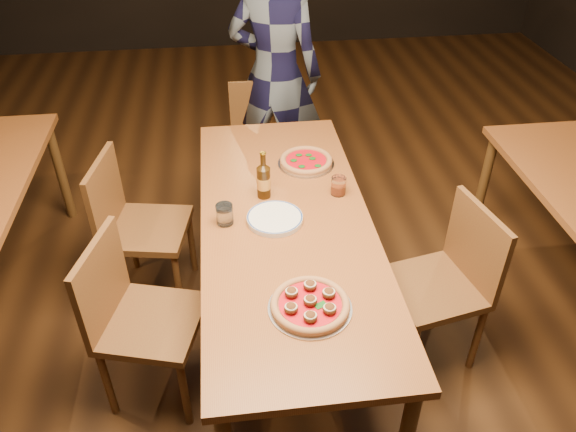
{
  "coord_description": "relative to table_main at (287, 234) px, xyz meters",
  "views": [
    {
      "loc": [
        -0.25,
        -2.08,
        2.34
      ],
      "look_at": [
        0.0,
        -0.05,
        0.82
      ],
      "focal_mm": 35.0,
      "sensor_mm": 36.0,
      "label": 1
    }
  ],
  "objects": [
    {
      "name": "pizza_meatball",
      "position": [
        0.02,
        -0.57,
        0.09
      ],
      "size": [
        0.33,
        0.33,
        0.06
      ],
      "rotation": [
        0.0,
        0.0,
        0.11
      ],
      "color": "#B7B7BF",
      "rests_on": "table_main"
    },
    {
      "name": "chair_main_nw",
      "position": [
        -0.65,
        -0.28,
        -0.22
      ],
      "size": [
        0.52,
        0.52,
        0.91
      ],
      "primitive_type": null,
      "rotation": [
        0.0,
        0.0,
        1.3
      ],
      "color": "#5F2A19",
      "rests_on": "ground"
    },
    {
      "name": "chair_end",
      "position": [
        -0.02,
        1.3,
        -0.25
      ],
      "size": [
        0.4,
        0.4,
        0.86
      ],
      "primitive_type": null,
      "rotation": [
        0.0,
        0.0,
        -0.01
      ],
      "color": "#5F2A19",
      "rests_on": "ground"
    },
    {
      "name": "diner",
      "position": [
        0.1,
        1.48,
        0.19
      ],
      "size": [
        0.73,
        0.6,
        1.73
      ],
      "primitive_type": "imported",
      "rotation": [
        0.0,
        0.0,
        2.8
      ],
      "color": "black",
      "rests_on": "ground"
    },
    {
      "name": "amber_glass",
      "position": [
        0.28,
        0.2,
        0.12
      ],
      "size": [
        0.07,
        0.07,
        0.09
      ],
      "primitive_type": "cylinder",
      "color": "#9C3711",
      "rests_on": "table_main"
    },
    {
      "name": "ground",
      "position": [
        0.0,
        0.0,
        -0.68
      ],
      "size": [
        9.0,
        9.0,
        0.0
      ],
      "primitive_type": "plane",
      "color": "black"
    },
    {
      "name": "water_glass",
      "position": [
        -0.29,
        0.03,
        0.12
      ],
      "size": [
        0.08,
        0.08,
        0.1
      ],
      "primitive_type": "cylinder",
      "color": "white",
      "rests_on": "table_main"
    },
    {
      "name": "pizza_margherita",
      "position": [
        0.17,
        0.5,
        0.09
      ],
      "size": [
        0.31,
        0.31,
        0.04
      ],
      "rotation": [
        0.0,
        0.0,
        0.08
      ],
      "color": "#B7B7BF",
      "rests_on": "table_main"
    },
    {
      "name": "beer_bottle",
      "position": [
        -0.09,
        0.22,
        0.16
      ],
      "size": [
        0.07,
        0.07,
        0.24
      ],
      "rotation": [
        0.0,
        0.0,
        -0.07
      ],
      "color": "black",
      "rests_on": "table_main"
    },
    {
      "name": "chair_main_sw",
      "position": [
        -0.72,
        0.43,
        -0.22
      ],
      "size": [
        0.49,
        0.49,
        0.91
      ],
      "primitive_type": null,
      "rotation": [
        0.0,
        0.0,
        1.39
      ],
      "color": "#5F2A19",
      "rests_on": "ground"
    },
    {
      "name": "table_main",
      "position": [
        0.0,
        0.0,
        0.0
      ],
      "size": [
        0.8,
        2.0,
        0.75
      ],
      "color": "brown",
      "rests_on": "ground"
    },
    {
      "name": "chair_main_e",
      "position": [
        0.69,
        -0.21,
        -0.23
      ],
      "size": [
        0.5,
        0.5,
        0.9
      ],
      "primitive_type": null,
      "rotation": [
        0.0,
        0.0,
        -1.37
      ],
      "color": "#5F2A19",
      "rests_on": "ground"
    },
    {
      "name": "plate_stack",
      "position": [
        -0.05,
        0.01,
        0.08
      ],
      "size": [
        0.26,
        0.26,
        0.03
      ],
      "primitive_type": "cylinder",
      "color": "white",
      "rests_on": "table_main"
    }
  ]
}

